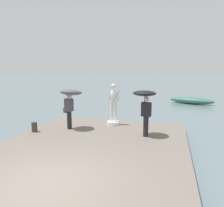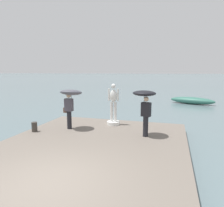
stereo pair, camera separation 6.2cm
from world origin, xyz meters
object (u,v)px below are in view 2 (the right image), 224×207
statue_white_figure (113,109)px  onlooker_right (145,100)px  onlooker_left (70,97)px  mooring_bollard (34,127)px  boat_mid (192,101)px

statue_white_figure → onlooker_right: size_ratio=1.08×
onlooker_left → onlooker_right: (3.56, -0.14, 0.02)m
statue_white_figure → mooring_bollard: (-3.16, -2.26, -0.62)m
onlooker_left → boat_mid: (6.50, 12.59, -1.60)m
statue_white_figure → boat_mid: bearing=67.1°
onlooker_left → boat_mid: bearing=62.7°
statue_white_figure → mooring_bollard: statue_white_figure is taller
onlooker_left → mooring_bollard: bearing=-146.8°
onlooker_right → boat_mid: 13.17m
onlooker_right → mooring_bollard: bearing=-171.1°
boat_mid → mooring_bollard: bearing=-120.3°
statue_white_figure → onlooker_right: statue_white_figure is taller
mooring_bollard → boat_mid: (7.91, 13.52, -0.29)m
statue_white_figure → mooring_bollard: size_ratio=4.77×
onlooker_left → boat_mid: onlooker_left is taller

